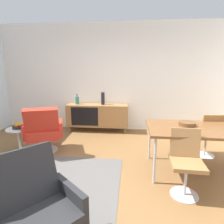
{
  "coord_description": "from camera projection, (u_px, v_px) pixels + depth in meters",
  "views": [
    {
      "loc": [
        0.39,
        -2.45,
        1.61
      ],
      "look_at": [
        0.11,
        0.24,
        0.99
      ],
      "focal_mm": 29.88,
      "sensor_mm": 36.0,
      "label": 1
    }
  ],
  "objects": [
    {
      "name": "ground_plane",
      "position": [
        103.0,
        180.0,
        2.77
      ],
      "size": [
        8.32,
        8.32,
        0.0
      ],
      "primitive_type": "plane",
      "color": "brown"
    },
    {
      "name": "lounge_chair_red",
      "position": [
        43.0,
        130.0,
        3.64
      ],
      "size": [
        0.85,
        0.82,
        0.95
      ],
      "color": "red",
      "rests_on": "ground_plane"
    },
    {
      "name": "dining_table",
      "position": [
        200.0,
        130.0,
        2.86
      ],
      "size": [
        1.6,
        0.9,
        0.74
      ],
      "color": "brown",
      "rests_on": "ground_plane"
    },
    {
      "name": "wall_back",
      "position": [
        117.0,
        78.0,
        4.98
      ],
      "size": [
        6.8,
        0.12,
        2.8
      ],
      "primitive_type": "cube",
      "color": "white",
      "rests_on": "ground_plane"
    },
    {
      "name": "sideboard",
      "position": [
        98.0,
        115.0,
        4.95
      ],
      "size": [
        1.6,
        0.45,
        0.72
      ],
      "color": "olive",
      "rests_on": "ground_plane"
    },
    {
      "name": "armchair_black_shell",
      "position": [
        30.0,
        211.0,
        1.53
      ],
      "size": [
        0.91,
        0.91,
        0.95
      ],
      "color": "#262628",
      "rests_on": "ground_plane"
    },
    {
      "name": "dining_chair_front_left",
      "position": [
        186.0,
        160.0,
        2.4
      ],
      "size": [
        0.42,
        0.44,
        0.86
      ],
      "color": "#9E7042",
      "rests_on": "ground_plane"
    },
    {
      "name": "area_rug",
      "position": [
        44.0,
        183.0,
        2.69
      ],
      "size": [
        2.2,
        1.7,
        0.01
      ],
      "primitive_type": "cube",
      "color": "#595654",
      "rests_on": "ground_plane"
    },
    {
      "name": "fruit_bowl",
      "position": [
        18.0,
        126.0,
        3.53
      ],
      "size": [
        0.2,
        0.2,
        0.11
      ],
      "color": "#262628",
      "rests_on": "side_table_round"
    },
    {
      "name": "wooden_bowl_on_table",
      "position": [
        187.0,
        124.0,
        2.96
      ],
      "size": [
        0.26,
        0.26,
        0.06
      ],
      "primitive_type": "cylinder",
      "color": "brown",
      "rests_on": "dining_table"
    },
    {
      "name": "dining_chair_back_right",
      "position": [
        208.0,
        133.0,
        3.42
      ],
      "size": [
        0.43,
        0.45,
        0.86
      ],
      "color": "#9E7042",
      "rests_on": "ground_plane"
    },
    {
      "name": "vase_cobalt",
      "position": [
        77.0,
        100.0,
        4.92
      ],
      "size": [
        0.1,
        0.1,
        0.27
      ],
      "color": "#337266",
      "rests_on": "sideboard"
    },
    {
      "name": "vase_sculptural_dark",
      "position": [
        103.0,
        99.0,
        4.84
      ],
      "size": [
        0.09,
        0.09,
        0.32
      ],
      "color": "black",
      "rests_on": "sideboard"
    },
    {
      "name": "side_table_round",
      "position": [
        19.0,
        138.0,
        3.59
      ],
      "size": [
        0.44,
        0.44,
        0.52
      ],
      "color": "white",
      "rests_on": "ground_plane"
    }
  ]
}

